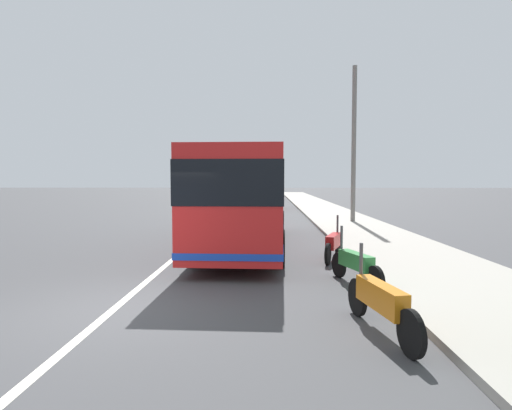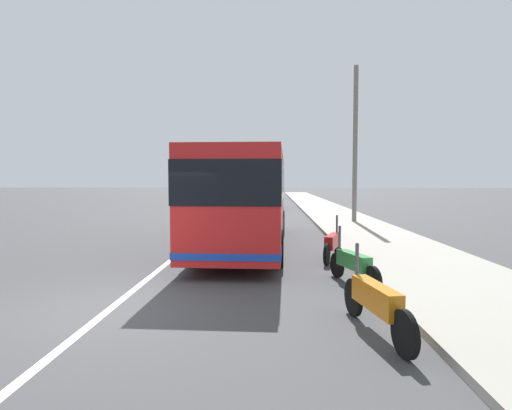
{
  "view_description": "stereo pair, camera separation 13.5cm",
  "coord_description": "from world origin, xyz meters",
  "px_view_note": "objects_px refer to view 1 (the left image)",
  "views": [
    {
      "loc": [
        -7.3,
        -2.76,
        2.32
      ],
      "look_at": [
        7.82,
        -2.33,
        1.4
      ],
      "focal_mm": 29.56,
      "sensor_mm": 36.0,
      "label": 1
    },
    {
      "loc": [
        -7.29,
        -2.89,
        2.32
      ],
      "look_at": [
        7.82,
        -2.33,
        1.4
      ],
      "focal_mm": 29.56,
      "sensor_mm": 36.0,
      "label": 2
    }
  ],
  "objects_px": {
    "motorcycle_mid_row": "(333,244)",
    "car_oncoming": "(259,194)",
    "motorcycle_by_tree": "(356,264)",
    "coach_bus": "(247,194)",
    "motorcycle_nearest_curb": "(381,302)",
    "car_side_street": "(221,195)",
    "car_ahead_same_lane": "(268,192)",
    "car_behind_bus": "(267,200)",
    "utility_pole": "(354,146)"
  },
  "relations": [
    {
      "from": "motorcycle_mid_row",
      "to": "car_oncoming",
      "type": "bearing_deg",
      "value": 24.03
    },
    {
      "from": "motorcycle_by_tree",
      "to": "coach_bus",
      "type": "bearing_deg",
      "value": 8.49
    },
    {
      "from": "coach_bus",
      "to": "car_oncoming",
      "type": "xyz_separation_m",
      "value": [
        30.69,
        0.21,
        -1.07
      ]
    },
    {
      "from": "motorcycle_nearest_curb",
      "to": "coach_bus",
      "type": "bearing_deg",
      "value": 5.16
    },
    {
      "from": "car_oncoming",
      "to": "car_side_street",
      "type": "xyz_separation_m",
      "value": [
        -0.97,
        3.99,
        -0.04
      ]
    },
    {
      "from": "car_oncoming",
      "to": "car_ahead_same_lane",
      "type": "xyz_separation_m",
      "value": [
        7.56,
        -0.91,
        -0.02
      ]
    },
    {
      "from": "coach_bus",
      "to": "motorcycle_nearest_curb",
      "type": "relative_size",
      "value": 4.58
    },
    {
      "from": "motorcycle_nearest_curb",
      "to": "car_behind_bus",
      "type": "bearing_deg",
      "value": -7.48
    },
    {
      "from": "motorcycle_by_tree",
      "to": "motorcycle_nearest_curb",
      "type": "bearing_deg",
      "value": 157.51
    },
    {
      "from": "motorcycle_nearest_curb",
      "to": "car_oncoming",
      "type": "bearing_deg",
      "value": -7.3
    },
    {
      "from": "coach_bus",
      "to": "motorcycle_by_tree",
      "type": "height_order",
      "value": "coach_bus"
    },
    {
      "from": "motorcycle_nearest_curb",
      "to": "car_side_street",
      "type": "height_order",
      "value": "car_side_street"
    },
    {
      "from": "motorcycle_nearest_curb",
      "to": "utility_pole",
      "type": "relative_size",
      "value": 0.29
    },
    {
      "from": "car_behind_bus",
      "to": "car_side_street",
      "type": "xyz_separation_m",
      "value": [
        10.97,
        4.88,
        -0.01
      ]
    },
    {
      "from": "car_ahead_same_lane",
      "to": "car_behind_bus",
      "type": "relative_size",
      "value": 0.86
    },
    {
      "from": "coach_bus",
      "to": "motorcycle_nearest_curb",
      "type": "xyz_separation_m",
      "value": [
        -8.23,
        -2.41,
        -1.33
      ]
    },
    {
      "from": "car_oncoming",
      "to": "car_side_street",
      "type": "distance_m",
      "value": 4.11
    },
    {
      "from": "coach_bus",
      "to": "motorcycle_by_tree",
      "type": "bearing_deg",
      "value": -151.57
    },
    {
      "from": "coach_bus",
      "to": "motorcycle_mid_row",
      "type": "height_order",
      "value": "coach_bus"
    },
    {
      "from": "motorcycle_nearest_curb",
      "to": "car_ahead_same_lane",
      "type": "bearing_deg",
      "value": -9.05
    },
    {
      "from": "car_ahead_same_lane",
      "to": "car_side_street",
      "type": "xyz_separation_m",
      "value": [
        -8.53,
        4.91,
        -0.02
      ]
    },
    {
      "from": "car_ahead_same_lane",
      "to": "car_behind_bus",
      "type": "bearing_deg",
      "value": 177.98
    },
    {
      "from": "car_side_street",
      "to": "car_behind_bus",
      "type": "bearing_deg",
      "value": 24.75
    },
    {
      "from": "car_oncoming",
      "to": "utility_pole",
      "type": "bearing_deg",
      "value": -165.04
    },
    {
      "from": "motorcycle_by_tree",
      "to": "car_ahead_same_lane",
      "type": "distance_m",
      "value": 43.6
    },
    {
      "from": "motorcycle_nearest_curb",
      "to": "utility_pole",
      "type": "xyz_separation_m",
      "value": [
        15.79,
        -2.75,
        3.59
      ]
    },
    {
      "from": "utility_pole",
      "to": "motorcycle_mid_row",
      "type": "bearing_deg",
      "value": 165.62
    },
    {
      "from": "motorcycle_mid_row",
      "to": "car_behind_bus",
      "type": "distance_m",
      "value": 21.24
    },
    {
      "from": "car_ahead_same_lane",
      "to": "car_oncoming",
      "type": "bearing_deg",
      "value": 171.16
    },
    {
      "from": "car_oncoming",
      "to": "car_behind_bus",
      "type": "height_order",
      "value": "car_oncoming"
    },
    {
      "from": "motorcycle_by_tree",
      "to": "car_behind_bus",
      "type": "distance_m",
      "value": 24.14
    },
    {
      "from": "coach_bus",
      "to": "car_behind_bus",
      "type": "xyz_separation_m",
      "value": [
        18.75,
        -0.68,
        -1.1
      ]
    },
    {
      "from": "motorcycle_by_tree",
      "to": "car_side_street",
      "type": "distance_m",
      "value": 35.69
    },
    {
      "from": "motorcycle_nearest_curb",
      "to": "car_side_street",
      "type": "bearing_deg",
      "value": -1.27
    },
    {
      "from": "car_behind_bus",
      "to": "utility_pole",
      "type": "relative_size",
      "value": 0.58
    },
    {
      "from": "car_side_street",
      "to": "utility_pole",
      "type": "relative_size",
      "value": 0.55
    },
    {
      "from": "utility_pole",
      "to": "car_ahead_same_lane",
      "type": "bearing_deg",
      "value": 8.26
    },
    {
      "from": "coach_bus",
      "to": "utility_pole",
      "type": "distance_m",
      "value": 9.43
    },
    {
      "from": "coach_bus",
      "to": "motorcycle_nearest_curb",
      "type": "distance_m",
      "value": 8.68
    },
    {
      "from": "coach_bus",
      "to": "utility_pole",
      "type": "xyz_separation_m",
      "value": [
        7.57,
        -5.16,
        2.26
      ]
    },
    {
      "from": "motorcycle_mid_row",
      "to": "car_ahead_same_lane",
      "type": "bearing_deg",
      "value": 21.85
    },
    {
      "from": "motorcycle_nearest_curb",
      "to": "motorcycle_mid_row",
      "type": "bearing_deg",
      "value": -13.09
    },
    {
      "from": "motorcycle_by_tree",
      "to": "motorcycle_mid_row",
      "type": "xyz_separation_m",
      "value": [
        2.91,
        0.03,
        0.01
      ]
    },
    {
      "from": "motorcycle_mid_row",
      "to": "car_ahead_same_lane",
      "type": "relative_size",
      "value": 0.52
    },
    {
      "from": "motorcycle_mid_row",
      "to": "car_behind_bus",
      "type": "height_order",
      "value": "car_behind_bus"
    },
    {
      "from": "motorcycle_by_tree",
      "to": "car_side_street",
      "type": "xyz_separation_m",
      "value": [
        35.03,
        6.85,
        0.25
      ]
    },
    {
      "from": "car_oncoming",
      "to": "car_side_street",
      "type": "bearing_deg",
      "value": 105.52
    },
    {
      "from": "motorcycle_nearest_curb",
      "to": "car_behind_bus",
      "type": "xyz_separation_m",
      "value": [
        26.98,
        1.73,
        0.23
      ]
    },
    {
      "from": "coach_bus",
      "to": "motorcycle_mid_row",
      "type": "distance_m",
      "value": 3.79
    },
    {
      "from": "coach_bus",
      "to": "motorcycle_nearest_curb",
      "type": "bearing_deg",
      "value": -161.71
    }
  ]
}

